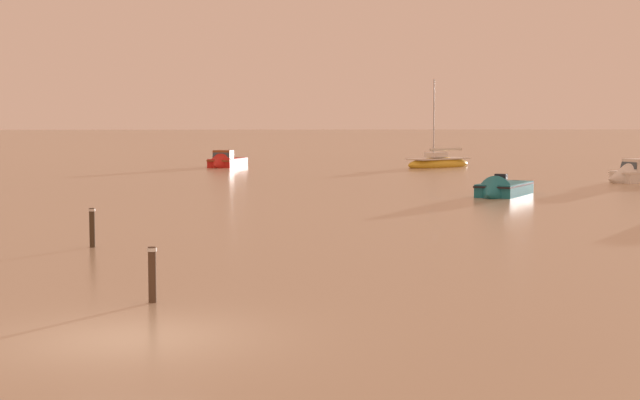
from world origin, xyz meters
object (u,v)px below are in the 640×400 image
(motorboat_moored_0, at_px, (224,163))
(mooring_post_near, at_px, (152,276))
(sailboat_moored_1, at_px, (438,163))
(motorboat_moored_2, at_px, (500,192))
(mooring_post_right, at_px, (92,228))
(motorboat_moored_3, at_px, (640,177))

(motorboat_moored_0, relative_size, mooring_post_near, 4.41)
(mooring_post_near, bearing_deg, motorboat_moored_0, 89.93)
(sailboat_moored_1, height_order, motorboat_moored_2, sailboat_moored_1)
(motorboat_moored_0, xyz_separation_m, mooring_post_near, (-0.08, -63.54, 0.28))
(motorboat_moored_2, bearing_deg, mooring_post_right, -12.28)
(mooring_post_near, bearing_deg, mooring_post_right, 106.34)
(motorboat_moored_0, distance_m, mooring_post_right, 53.77)
(motorboat_moored_0, relative_size, motorboat_moored_2, 1.07)
(motorboat_moored_0, bearing_deg, mooring_post_right, 14.86)
(motorboat_moored_2, distance_m, motorboat_moored_3, 16.51)
(motorboat_moored_0, bearing_deg, sailboat_moored_1, 103.98)
(motorboat_moored_2, bearing_deg, motorboat_moored_0, -124.20)
(mooring_post_near, distance_m, mooring_post_right, 10.26)
(sailboat_moored_1, xyz_separation_m, motorboat_moored_0, (-18.70, 1.32, -0.01))
(motorboat_moored_0, xyz_separation_m, motorboat_moored_3, (27.96, -22.96, 0.01))
(motorboat_moored_2, bearing_deg, sailboat_moored_1, -154.28)
(sailboat_moored_1, relative_size, motorboat_moored_2, 1.39)
(motorboat_moored_0, height_order, motorboat_moored_2, motorboat_moored_0)
(sailboat_moored_1, height_order, mooring_post_right, sailboat_moored_1)
(motorboat_moored_3, bearing_deg, sailboat_moored_1, -82.51)
(motorboat_moored_0, height_order, mooring_post_near, motorboat_moored_0)
(mooring_post_near, height_order, mooring_post_right, mooring_post_right)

